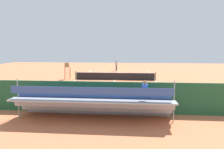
% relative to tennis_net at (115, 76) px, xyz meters
% --- Properties ---
extents(ground_plane, '(60.00, 60.00, 0.00)m').
position_rel_tennis_net_xyz_m(ground_plane, '(0.00, 0.00, -0.50)').
color(ground_plane, '#CC7047').
extents(court_line_markings, '(10.10, 22.20, 0.01)m').
position_rel_tennis_net_xyz_m(court_line_markings, '(0.00, -0.04, -0.50)').
color(court_line_markings, white).
rests_on(court_line_markings, ground).
extents(tennis_net, '(10.30, 0.10, 1.07)m').
position_rel_tennis_net_xyz_m(tennis_net, '(0.00, 0.00, 0.00)').
color(tennis_net, black).
rests_on(tennis_net, ground).
extents(backdrop_wall, '(18.00, 0.16, 2.00)m').
position_rel_tennis_net_xyz_m(backdrop_wall, '(0.00, 14.00, 0.50)').
color(backdrop_wall, '#235633').
rests_on(backdrop_wall, ground).
extents(bleacher_stand, '(9.06, 2.40, 2.48)m').
position_rel_tennis_net_xyz_m(bleacher_stand, '(-0.04, 15.31, 0.39)').
color(bleacher_stand, '#9EA0A5').
rests_on(bleacher_stand, ground).
extents(umpire_chair, '(0.67, 0.67, 2.14)m').
position_rel_tennis_net_xyz_m(umpire_chair, '(6.20, -0.11, 0.81)').
color(umpire_chair, olive).
rests_on(umpire_chair, ground).
extents(courtside_bench, '(1.80, 0.40, 0.93)m').
position_rel_tennis_net_xyz_m(courtside_bench, '(-3.50, 13.27, 0.06)').
color(courtside_bench, '#33383D').
rests_on(courtside_bench, ground).
extents(equipment_bag, '(0.90, 0.36, 0.36)m').
position_rel_tennis_net_xyz_m(equipment_bag, '(-2.03, 13.40, -0.32)').
color(equipment_bag, black).
rests_on(equipment_bag, ground).
extents(tennis_player, '(0.46, 0.56, 1.93)m').
position_rel_tennis_net_xyz_m(tennis_player, '(0.61, -10.87, 0.51)').
color(tennis_player, navy).
rests_on(tennis_player, ground).
extents(tennis_racket, '(0.57, 0.31, 0.03)m').
position_rel_tennis_net_xyz_m(tennis_racket, '(1.10, -11.12, -0.49)').
color(tennis_racket, black).
rests_on(tennis_racket, ground).
extents(tennis_ball_near, '(0.07, 0.07, 0.07)m').
position_rel_tennis_net_xyz_m(tennis_ball_near, '(-0.47, -6.88, -0.47)').
color(tennis_ball_near, '#CCDB33').
rests_on(tennis_ball_near, ground).
extents(line_judge, '(0.37, 0.54, 1.93)m').
position_rel_tennis_net_xyz_m(line_judge, '(4.06, 13.30, 0.51)').
color(line_judge, '#232328').
rests_on(line_judge, ground).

